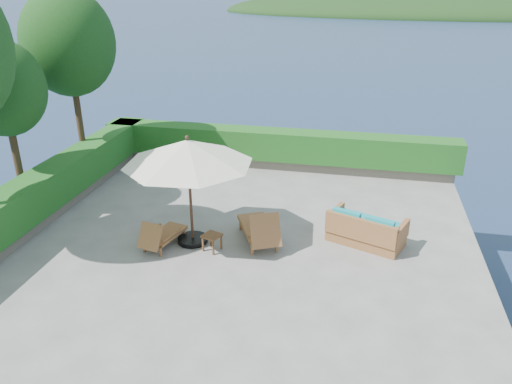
% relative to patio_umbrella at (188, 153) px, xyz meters
% --- Properties ---
extents(ground, '(12.00, 12.00, 0.00)m').
position_rel_patio_umbrella_xyz_m(ground, '(1.14, 0.20, -2.40)').
color(ground, gray).
rests_on(ground, ground).
extents(foundation, '(12.00, 12.00, 3.00)m').
position_rel_patio_umbrella_xyz_m(foundation, '(1.14, 0.20, -3.95)').
color(foundation, '#5D544A').
rests_on(foundation, ocean).
extents(ocean, '(600.00, 600.00, 0.00)m').
position_rel_patio_umbrella_xyz_m(ocean, '(1.14, 0.20, -5.40)').
color(ocean, '#152342').
rests_on(ocean, ground).
extents(offshore_island, '(126.00, 57.60, 12.60)m').
position_rel_patio_umbrella_xyz_m(offshore_island, '(26.14, 140.20, -5.40)').
color(offshore_island, black).
rests_on(offshore_island, ocean).
extents(planter_wall_far, '(12.00, 0.60, 0.36)m').
position_rel_patio_umbrella_xyz_m(planter_wall_far, '(1.14, 5.80, -2.22)').
color(planter_wall_far, slate).
rests_on(planter_wall_far, ground).
extents(planter_wall_left, '(0.60, 12.00, 0.36)m').
position_rel_patio_umbrella_xyz_m(planter_wall_left, '(-4.46, 0.20, -2.22)').
color(planter_wall_left, slate).
rests_on(planter_wall_left, ground).
extents(hedge_far, '(12.40, 0.90, 1.00)m').
position_rel_patio_umbrella_xyz_m(hedge_far, '(1.14, 5.80, -1.55)').
color(hedge_far, '#174614').
rests_on(hedge_far, planter_wall_far).
extents(hedge_left, '(0.90, 12.40, 1.00)m').
position_rel_patio_umbrella_xyz_m(hedge_left, '(-4.46, 0.20, -1.55)').
color(hedge_left, '#174614').
rests_on(hedge_left, planter_wall_left).
extents(tree_mid, '(2.20, 2.20, 4.83)m').
position_rel_patio_umbrella_xyz_m(tree_mid, '(-5.26, 0.70, 1.15)').
color(tree_mid, '#432C19').
rests_on(tree_mid, ground).
extents(tree_far, '(2.80, 2.80, 6.03)m').
position_rel_patio_umbrella_xyz_m(tree_far, '(-4.86, 3.40, 2.00)').
color(tree_far, '#432C19').
rests_on(tree_far, ground).
extents(patio_umbrella, '(3.99, 3.99, 2.84)m').
position_rel_patio_umbrella_xyz_m(patio_umbrella, '(0.00, 0.00, 0.00)').
color(patio_umbrella, black).
rests_on(patio_umbrella, ground).
extents(lounge_left, '(0.88, 1.50, 0.81)m').
position_rel_patio_umbrella_xyz_m(lounge_left, '(-0.68, -0.41, -2.06)').
color(lounge_left, brown).
rests_on(lounge_left, ground).
extents(lounge_right, '(1.44, 1.94, 1.04)m').
position_rel_patio_umbrella_xyz_m(lounge_right, '(1.69, 0.28, -1.97)').
color(lounge_right, brown).
rests_on(lounge_right, ground).
extents(side_table, '(0.53, 0.53, 0.43)m').
position_rel_patio_umbrella_xyz_m(side_table, '(0.61, -0.31, -2.04)').
color(side_table, brown).
rests_on(side_table, ground).
extents(wicker_loveseat, '(2.09, 1.57, 0.92)m').
position_rel_patio_umbrella_xyz_m(wicker_loveseat, '(4.31, 0.83, -2.04)').
color(wicker_loveseat, brown).
rests_on(wicker_loveseat, ground).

